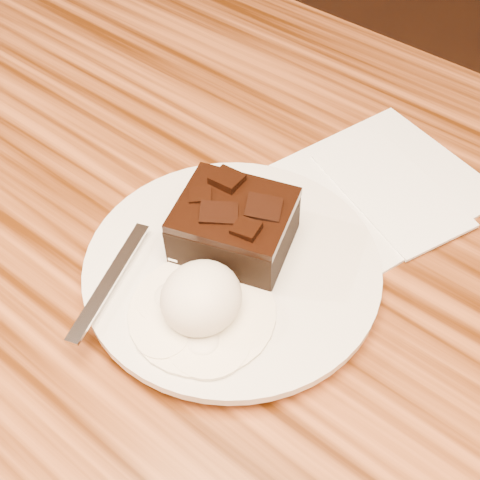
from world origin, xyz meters
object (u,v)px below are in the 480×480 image
Objects in this scene: brownie at (234,229)px; napkin at (387,180)px; ice_cream_scoop at (201,298)px; spoon at (194,245)px; dining_table at (240,462)px; plate at (232,271)px.

brownie reaches higher than napkin.
ice_cream_scoop is 0.39× the size of napkin.
spoon is (-0.05, 0.04, -0.02)m from ice_cream_scoop.
dining_table is at bearing -9.79° from spoon.
dining_table is 0.38m from plate.
spoon is at bearing -135.09° from brownie.
plate is at bearing 104.35° from ice_cream_scoop.
dining_table is 13.69× the size of brownie.
ice_cream_scoop is (0.01, -0.05, 0.03)m from plate.
brownie is at bearing 124.08° from plate.
napkin is (0.08, 0.19, -0.02)m from spoon.
dining_table is at bearing -100.33° from napkin.
plate is 2.75× the size of brownie.
brownie is at bearing 109.56° from ice_cream_scoop.
plate is at bearing -55.92° from brownie.
spoon reaches higher than plate.
ice_cream_scoop is (0.00, -0.05, 0.42)m from dining_table.
plate is 0.18m from napkin.
brownie is (-0.02, 0.02, 0.42)m from dining_table.
napkin is (0.03, 0.18, 0.38)m from dining_table.
dining_table is 4.99× the size of plate.
plate is 0.04m from brownie.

